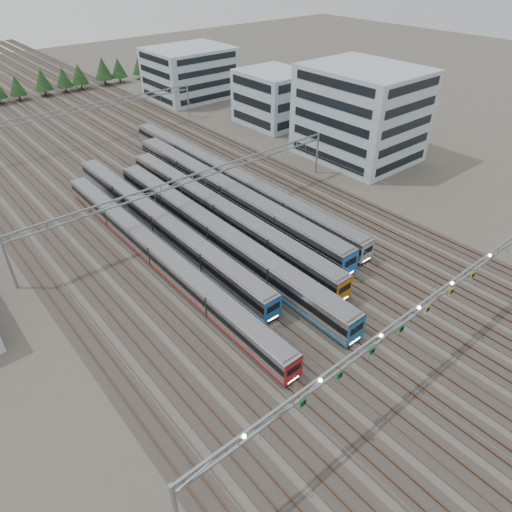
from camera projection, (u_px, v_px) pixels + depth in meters
ground at (402, 361)px, 49.35m from camera, size 400.00×400.00×0.00m
track_bed at (59, 119)px, 111.46m from camera, size 54.00×260.00×5.42m
train_a at (157, 254)px, 62.81m from camera, size 2.55×54.46×3.31m
train_b at (160, 223)px, 69.53m from camera, size 2.70×52.17×3.51m
train_c at (216, 234)px, 66.57m from camera, size 2.92×52.79×3.80m
train_d at (221, 212)px, 71.99m from camera, size 2.85×51.22×3.71m
train_e at (228, 194)px, 76.91m from camera, size 3.13×53.68×4.08m
train_f at (229, 177)px, 82.99m from camera, size 2.67×63.62×3.47m
gantry_near at (416, 313)px, 45.20m from camera, size 56.36×0.61×8.08m
gantry_mid at (193, 183)px, 70.89m from camera, size 56.36×0.36×8.00m
gantry_far at (79, 114)px, 99.22m from camera, size 56.36×0.36×8.00m
depot_bldg_south at (360, 113)px, 91.32m from camera, size 18.00×22.00×17.81m
depot_bldg_mid at (274, 98)px, 110.05m from camera, size 14.00×16.00×12.33m
depot_bldg_north at (190, 73)px, 128.52m from camera, size 22.00×18.00×13.29m
treeline at (28, 83)px, 128.58m from camera, size 100.10×5.60×7.02m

